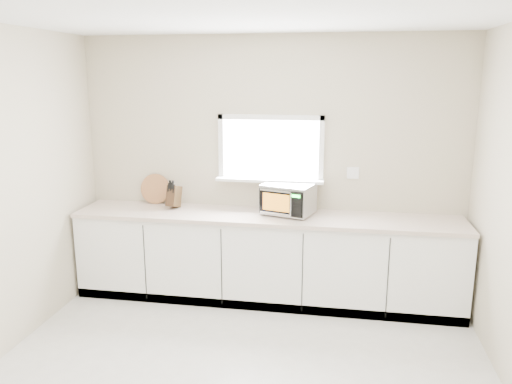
# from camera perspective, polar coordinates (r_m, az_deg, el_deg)

# --- Properties ---
(back_wall) EXTENTS (4.00, 0.17, 2.70)m
(back_wall) POSITION_cam_1_polar(r_m,az_deg,el_deg) (5.23, 1.70, 2.96)
(back_wall) COLOR #C0B199
(back_wall) RESTS_ON ground
(cabinets) EXTENTS (3.92, 0.60, 0.88)m
(cabinets) POSITION_cam_1_polar(r_m,az_deg,el_deg) (5.20, 1.15, -7.68)
(cabinets) COLOR white
(cabinets) RESTS_ON ground
(countertop) EXTENTS (3.92, 0.64, 0.04)m
(countertop) POSITION_cam_1_polar(r_m,az_deg,el_deg) (5.04, 1.16, -2.83)
(countertop) COLOR beige
(countertop) RESTS_ON cabinets
(microwave) EXTENTS (0.57, 0.50, 0.31)m
(microwave) POSITION_cam_1_polar(r_m,az_deg,el_deg) (5.03, 3.68, -0.74)
(microwave) COLOR black
(microwave) RESTS_ON countertop
(knife_block) EXTENTS (0.14, 0.23, 0.31)m
(knife_block) POSITION_cam_1_polar(r_m,az_deg,el_deg) (5.33, -9.38, -0.44)
(knife_block) COLOR #402C16
(knife_block) RESTS_ON countertop
(cutting_board) EXTENTS (0.33, 0.08, 0.33)m
(cutting_board) POSITION_cam_1_polar(r_m,az_deg,el_deg) (5.55, -11.43, 0.36)
(cutting_board) COLOR #B07D44
(cutting_board) RESTS_ON countertop
(coffee_grinder) EXTENTS (0.14, 0.14, 0.23)m
(coffee_grinder) POSITION_cam_1_polar(r_m,az_deg,el_deg) (5.13, 4.33, -1.01)
(coffee_grinder) COLOR #B4B6BC
(coffee_grinder) RESTS_ON countertop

